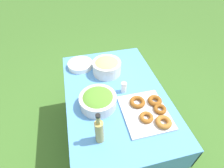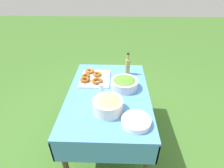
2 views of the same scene
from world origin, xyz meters
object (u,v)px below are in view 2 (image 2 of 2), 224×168
object	(u,v)px
salad_bowl	(124,83)
donut_platter	(93,77)
olive_oil_bottle	(128,66)
plate_stack	(136,121)
pasta_bowl	(108,104)

from	to	relation	value
salad_bowl	donut_platter	xyz separation A→B (m)	(0.16, 0.35, -0.04)
donut_platter	olive_oil_bottle	size ratio (longest dim) A/B	1.50
plate_stack	olive_oil_bottle	xyz separation A→B (m)	(0.81, 0.04, 0.08)
donut_platter	pasta_bowl	bearing A→B (deg)	-159.95
salad_bowl	plate_stack	world-z (taller)	salad_bowl
salad_bowl	olive_oil_bottle	distance (m)	0.30
pasta_bowl	olive_oil_bottle	distance (m)	0.69
salad_bowl	donut_platter	world-z (taller)	salad_bowl
pasta_bowl	donut_platter	xyz separation A→B (m)	(0.53, 0.19, -0.05)
donut_platter	plate_stack	world-z (taller)	donut_platter
plate_stack	pasta_bowl	bearing A→B (deg)	57.85
pasta_bowl	plate_stack	bearing A→B (deg)	-122.15
salad_bowl	plate_stack	xyz separation A→B (m)	(-0.52, -0.08, -0.03)
salad_bowl	donut_platter	distance (m)	0.38
donut_platter	olive_oil_bottle	world-z (taller)	olive_oil_bottle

